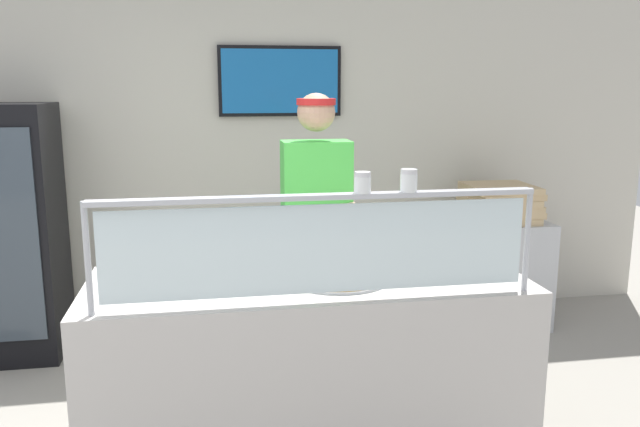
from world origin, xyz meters
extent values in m
plane|color=gray|center=(0.97, 1.00, 0.00)|extent=(12.00, 12.00, 0.00)
cube|color=beige|center=(0.97, 2.53, 1.35)|extent=(6.35, 0.08, 2.70)
cube|color=black|center=(1.10, 2.47, 1.83)|extent=(0.91, 0.04, 0.51)
cube|color=#1966B2|center=(1.10, 2.44, 1.83)|extent=(0.86, 0.01, 0.46)
cube|color=#BCB7B2|center=(0.97, 0.37, 0.47)|extent=(1.95, 0.75, 0.95)
cylinder|color=#B2B5BC|center=(0.10, 0.06, 1.17)|extent=(0.02, 0.02, 0.44)
cylinder|color=#B2B5BC|center=(1.85, 0.06, 1.17)|extent=(0.02, 0.02, 0.44)
cube|color=silver|center=(0.97, 0.06, 1.17)|extent=(1.69, 0.01, 0.36)
cube|color=#B2B5BC|center=(0.97, 0.06, 1.38)|extent=(1.75, 0.06, 0.02)
cylinder|color=#9EA0A8|center=(1.11, 0.36, 0.96)|extent=(0.48, 0.48, 0.01)
cylinder|color=tan|center=(1.11, 0.36, 0.97)|extent=(0.46, 0.46, 0.02)
cylinder|color=gold|center=(1.11, 0.36, 0.98)|extent=(0.40, 0.40, 0.01)
cube|color=#ADAFB7|center=(1.07, 0.34, 0.99)|extent=(0.10, 0.29, 0.01)
cylinder|color=white|center=(1.14, 0.06, 1.42)|extent=(0.07, 0.07, 0.07)
cylinder|color=white|center=(1.14, 0.06, 1.41)|extent=(0.06, 0.06, 0.04)
cylinder|color=silver|center=(1.14, 0.06, 1.46)|extent=(0.06, 0.06, 0.02)
cylinder|color=white|center=(1.33, 0.06, 1.42)|extent=(0.07, 0.07, 0.07)
cylinder|color=red|center=(1.33, 0.06, 1.41)|extent=(0.06, 0.06, 0.05)
cylinder|color=silver|center=(1.33, 0.06, 1.47)|extent=(0.06, 0.06, 0.02)
cylinder|color=#23232D|center=(1.03, 1.14, 0.47)|extent=(0.13, 0.13, 0.95)
cylinder|color=#23232D|center=(1.25, 1.14, 0.47)|extent=(0.13, 0.13, 0.95)
cube|color=#4CD14C|center=(1.14, 1.14, 1.23)|extent=(0.38, 0.21, 0.55)
sphere|color=tan|center=(1.14, 1.14, 1.66)|extent=(0.21, 0.21, 0.21)
cylinder|color=red|center=(1.14, 1.14, 1.71)|extent=(0.21, 0.21, 0.04)
cylinder|color=tan|center=(1.32, 0.92, 1.13)|extent=(0.08, 0.34, 0.08)
cube|color=black|center=(-0.81, 2.09, 0.84)|extent=(0.72, 0.61, 1.69)
cylinder|color=blue|center=(-0.63, 1.89, 0.93)|extent=(0.06, 0.06, 0.20)
cube|color=#B7BABF|center=(2.68, 2.04, 0.40)|extent=(0.70, 0.55, 0.81)
cube|color=tan|center=(2.67, 2.04, 0.83)|extent=(0.48, 0.48, 0.04)
cube|color=tan|center=(2.69, 2.04, 0.87)|extent=(0.49, 0.49, 0.04)
cube|color=tan|center=(2.68, 2.04, 0.92)|extent=(0.49, 0.49, 0.04)
cube|color=tan|center=(2.67, 2.04, 0.96)|extent=(0.48, 0.48, 0.04)
cube|color=tan|center=(2.69, 2.04, 1.01)|extent=(0.49, 0.49, 0.04)
cube|color=tan|center=(2.67, 2.04, 1.05)|extent=(0.49, 0.49, 0.04)
camera|label=1|loc=(0.55, -2.33, 1.80)|focal=35.88mm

